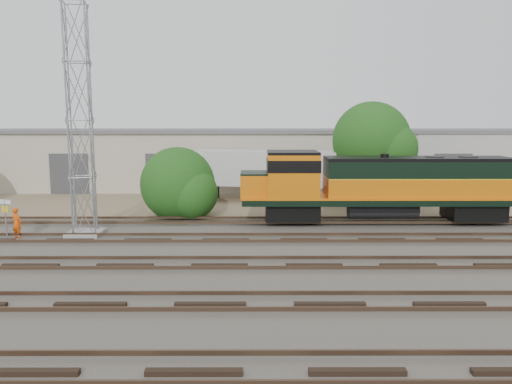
{
  "coord_description": "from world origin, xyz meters",
  "views": [
    {
      "loc": [
        1.49,
        -23.43,
        6.19
      ],
      "look_at": [
        1.56,
        4.0,
        2.2
      ],
      "focal_mm": 35.0,
      "sensor_mm": 36.0,
      "label": 1
    }
  ],
  "objects_px": {
    "locomotive": "(379,185)",
    "worker": "(17,223)",
    "signal_tower": "(80,125)",
    "semi_trailer": "(281,170)"
  },
  "relations": [
    {
      "from": "locomotive",
      "to": "worker",
      "type": "distance_m",
      "value": 20.3
    },
    {
      "from": "locomotive",
      "to": "signal_tower",
      "type": "bearing_deg",
      "value": -169.75
    },
    {
      "from": "signal_tower",
      "to": "worker",
      "type": "distance_m",
      "value": 6.12
    },
    {
      "from": "worker",
      "to": "semi_trailer",
      "type": "height_order",
      "value": "semi_trailer"
    },
    {
      "from": "semi_trailer",
      "to": "worker",
      "type": "bearing_deg",
      "value": -130.12
    },
    {
      "from": "signal_tower",
      "to": "locomotive",
      "type": "bearing_deg",
      "value": 10.25
    },
    {
      "from": "locomotive",
      "to": "signal_tower",
      "type": "relative_size",
      "value": 1.4
    },
    {
      "from": "locomotive",
      "to": "semi_trailer",
      "type": "xyz_separation_m",
      "value": [
        -5.42,
        7.89,
        0.09
      ]
    },
    {
      "from": "semi_trailer",
      "to": "signal_tower",
      "type": "bearing_deg",
      "value": -124.63
    },
    {
      "from": "locomotive",
      "to": "worker",
      "type": "height_order",
      "value": "locomotive"
    }
  ]
}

